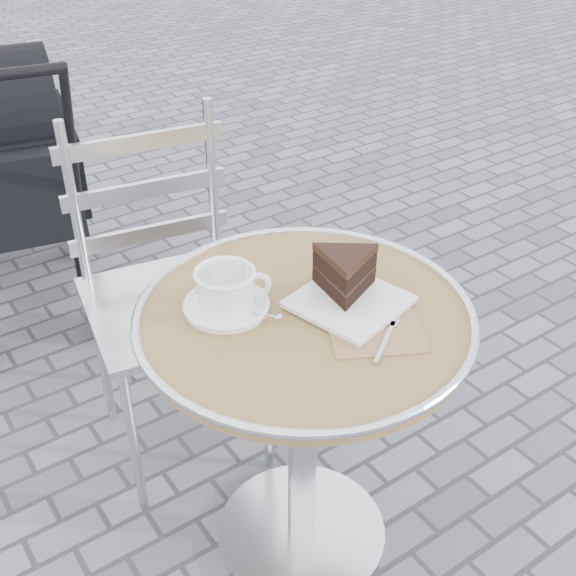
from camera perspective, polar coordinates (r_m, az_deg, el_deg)
ground at (r=2.02m, az=1.05°, el=-18.97°), size 80.00×80.00×0.00m
cafe_table at (r=1.61m, az=1.26°, el=-6.71°), size 0.72×0.72×0.74m
cappuccino_set at (r=1.50m, az=-4.85°, el=-0.36°), size 0.18×0.20×0.09m
cake_plate_set at (r=1.52m, az=4.68°, el=0.68°), size 0.26×0.34×0.11m
bistro_chair at (r=1.97m, az=-10.12°, el=2.67°), size 0.52×0.52×0.98m
baby_stroller at (r=2.82m, az=-21.16°, el=7.79°), size 0.67×1.09×1.06m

